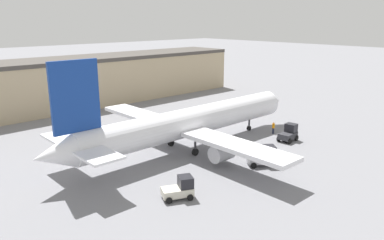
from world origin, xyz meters
TOP-DOWN VIEW (x-y plane):
  - ground_plane at (0.00, 0.00)m, footprint 400.00×400.00m
  - terminal_building at (4.88, 33.44)m, footprint 63.26×11.27m
  - airplane at (-1.06, 0.01)m, footprint 39.58×32.53m
  - ground_crew_worker at (13.09, -3.53)m, footprint 0.39×0.39m
  - baggage_tug at (11.92, -6.94)m, footprint 2.92×2.12m
  - belt_loader_truck at (1.97, -10.04)m, footprint 3.49×3.28m
  - pushback_tug at (-10.50, -9.69)m, footprint 3.32×2.84m

SIDE VIEW (x-z plane):
  - ground_plane at x=0.00m, z-range 0.00..0.00m
  - ground_crew_worker at x=13.09m, z-range 0.06..1.84m
  - pushback_tug at x=-10.50m, z-range -0.10..2.01m
  - baggage_tug at x=11.92m, z-range -0.11..2.22m
  - belt_loader_truck at x=1.97m, z-range -0.08..2.25m
  - airplane at x=-1.06m, z-range -2.72..9.91m
  - terminal_building at x=4.88m, z-range 0.01..9.28m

